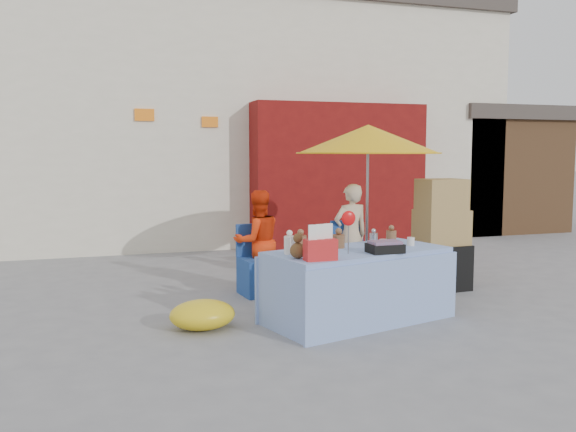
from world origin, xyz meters
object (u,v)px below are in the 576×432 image
object	(u,v)px
market_table	(357,284)
chair_right	(355,268)
chair_left	(261,274)
vendor_orange	(258,241)
box_stack	(441,239)
vendor_beige	(351,235)
umbrella	(368,140)

from	to	relation	value
market_table	chair_right	size ratio (longest dim) A/B	2.46
chair_left	vendor_orange	xyz separation A→B (m)	(0.00, 0.13, 0.38)
vendor_orange	chair_right	bearing A→B (deg)	167.68
chair_left	box_stack	distance (m)	2.32
market_table	vendor_beige	xyz separation A→B (m)	(0.62, 1.57, 0.28)
vendor_beige	box_stack	xyz separation A→B (m)	(0.99, -0.56, -0.02)
chair_right	umbrella	distance (m)	1.69
vendor_orange	vendor_beige	size ratio (longest dim) A/B	0.96
chair_left	umbrella	xyz separation A→B (m)	(1.55, 0.28, 1.64)
chair_left	chair_right	size ratio (longest dim) A/B	1.00
vendor_orange	box_stack	world-z (taller)	box_stack
chair_left	box_stack	bearing A→B (deg)	-16.88
box_stack	market_table	bearing A→B (deg)	-148.00
umbrella	vendor_beige	bearing A→B (deg)	-153.43
chair_right	umbrella	bearing A→B (deg)	37.12
umbrella	box_stack	size ratio (longest dim) A/B	1.50
chair_right	umbrella	xyz separation A→B (m)	(0.30, 0.28, 1.64)
chair_left	vendor_orange	world-z (taller)	vendor_orange
market_table	box_stack	world-z (taller)	box_stack
vendor_orange	vendor_beige	xyz separation A→B (m)	(1.25, 0.00, 0.03)
chair_right	box_stack	bearing A→B (deg)	-29.29
chair_left	umbrella	distance (m)	2.27
vendor_orange	market_table	bearing A→B (deg)	105.66
vendor_orange	umbrella	bearing A→B (deg)	179.35
market_table	umbrella	xyz separation A→B (m)	(0.92, 1.72, 1.51)
chair_left	vendor_orange	size ratio (longest dim) A/B	0.67
vendor_beige	chair_right	bearing A→B (deg)	83.10
chair_left	chair_right	bearing A→B (deg)	-6.18
chair_left	vendor_beige	bearing A→B (deg)	-0.05
vendor_beige	box_stack	world-z (taller)	box_stack
market_table	chair_right	xyz separation A→B (m)	(0.62, 1.43, -0.12)
vendor_orange	chair_left	bearing A→B (deg)	83.10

